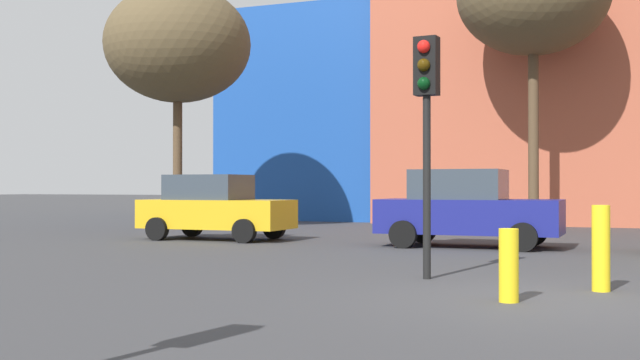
% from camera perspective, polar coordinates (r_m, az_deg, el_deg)
% --- Properties ---
extents(ground_plane, '(200.00, 200.00, 0.00)m').
position_cam_1_polar(ground_plane, '(10.30, 16.16, -8.36)').
color(ground_plane, '#38383A').
extents(parked_car_0, '(3.98, 1.95, 1.73)m').
position_cam_1_polar(parked_car_0, '(21.11, -7.65, -1.98)').
color(parked_car_0, gold).
rests_on(parked_car_0, ground_plane).
extents(parked_car_1, '(4.18, 2.05, 1.81)m').
position_cam_1_polar(parked_car_1, '(18.71, 10.57, -2.04)').
color(parked_car_1, navy).
rests_on(parked_car_1, ground_plane).
extents(traffic_light_island, '(0.38, 0.37, 3.71)m').
position_cam_1_polar(traffic_light_island, '(12.20, 7.71, 5.73)').
color(traffic_light_island, black).
rests_on(traffic_light_island, ground_plane).
extents(bare_tree_2, '(4.81, 4.81, 8.03)m').
position_cam_1_polar(bare_tree_2, '(26.72, -10.27, 9.62)').
color(bare_tree_2, brown).
rests_on(bare_tree_2, ground_plane).
extents(bollard_yellow_0, '(0.24, 0.24, 0.90)m').
position_cam_1_polar(bollard_yellow_0, '(9.95, 13.52, -6.04)').
color(bollard_yellow_0, yellow).
rests_on(bollard_yellow_0, ground_plane).
extents(bollard_yellow_1, '(0.24, 0.24, 1.17)m').
position_cam_1_polar(bollard_yellow_1, '(11.31, 19.69, -4.68)').
color(bollard_yellow_1, yellow).
rests_on(bollard_yellow_1, ground_plane).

